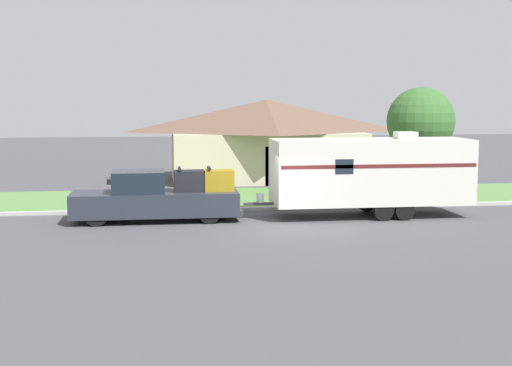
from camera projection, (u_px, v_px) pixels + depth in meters
name	position (u px, v px, depth m)	size (l,w,h in m)	color
ground_plane	(282.00, 226.00, 26.12)	(120.00, 120.00, 0.00)	#47474C
curb_strip	(266.00, 208.00, 29.80)	(80.00, 0.30, 0.14)	#ADADA8
lawn_strip	(255.00, 198.00, 33.39)	(80.00, 7.00, 0.03)	#568442
house_across_street	(266.00, 138.00, 40.72)	(11.46, 6.89, 4.55)	beige
pickup_truck	(157.00, 198.00, 27.06)	(6.41, 1.96, 2.04)	black
travel_trailer	(371.00, 171.00, 28.08)	(8.93, 2.50, 3.34)	black
mailbox	(113.00, 186.00, 29.60)	(0.48, 0.20, 1.31)	brown
tree_in_yard	(421.00, 121.00, 32.39)	(3.09, 3.09, 5.15)	brown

